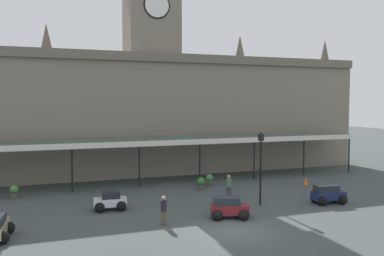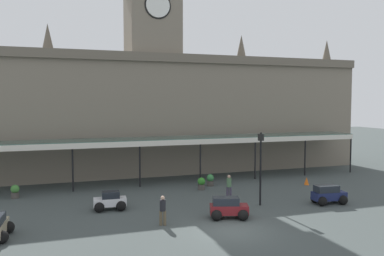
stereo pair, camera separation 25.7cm
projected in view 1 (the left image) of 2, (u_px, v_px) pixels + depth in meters
ground_plane at (233, 231)px, 21.01m from camera, size 140.00×140.00×0.00m
station_building at (151, 108)px, 38.56m from camera, size 42.55×6.44×19.36m
entrance_canopy at (166, 140)px, 33.60m from camera, size 36.61×3.26×3.81m
car_navy_estate at (328, 195)px, 26.61m from camera, size 2.32×1.67×1.27m
car_maroon_estate at (229, 209)px, 23.21m from camera, size 2.42×1.96×1.27m
car_white_sedan at (110, 202)px, 24.98m from camera, size 2.11×1.61×1.19m
pedestrian_beside_cars at (164, 209)px, 21.86m from camera, size 0.38×0.34×1.67m
pedestrian_near_entrance at (229, 185)px, 28.10m from camera, size 0.35×0.34×1.67m
victorian_lamppost at (261, 160)px, 26.04m from camera, size 0.30×0.30×4.91m
traffic_cone at (306, 181)px, 32.70m from camera, size 0.40×0.40×0.64m
planter_by_canopy at (201, 183)px, 30.79m from camera, size 0.60×0.60×0.96m
planter_near_kerb at (210, 180)px, 32.17m from camera, size 0.60×0.60×0.96m
planter_forecourt_centre at (14, 192)px, 27.97m from camera, size 0.60×0.60×0.96m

